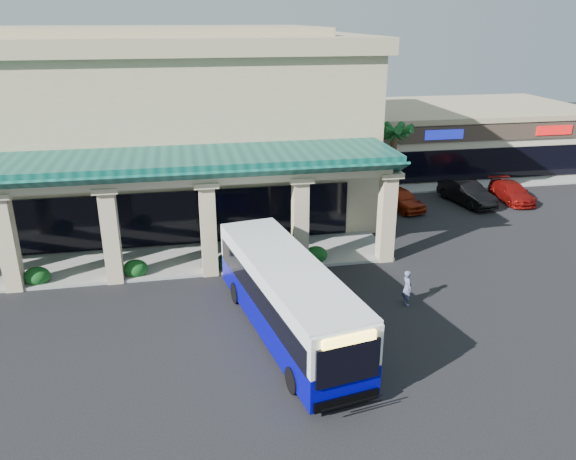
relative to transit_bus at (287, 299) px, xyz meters
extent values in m
plane|color=black|center=(0.35, 1.00, -1.54)|extent=(110.00, 110.00, 0.00)
imported|color=slate|center=(5.63, 1.41, -0.73)|extent=(0.42, 0.61, 1.61)
imported|color=maroon|center=(10.27, 14.01, -0.84)|extent=(2.61, 4.38, 1.40)
imported|color=black|center=(15.07, 14.10, -0.77)|extent=(2.43, 4.84, 1.53)
imported|color=maroon|center=(18.42, 14.10, -0.90)|extent=(2.04, 4.47, 1.27)
camera|label=1|loc=(-3.65, -19.22, 10.33)|focal=35.00mm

